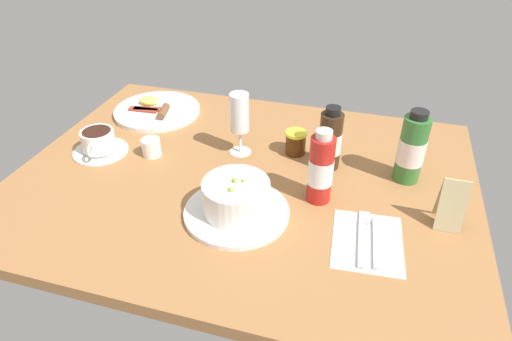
% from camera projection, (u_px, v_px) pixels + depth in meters
% --- Properties ---
extents(ground_plane, '(1.10, 0.84, 0.03)m').
position_uv_depth(ground_plane, '(244.00, 181.00, 1.09)').
color(ground_plane, '#9E6B3D').
extents(porridge_bowl, '(0.23, 0.23, 0.09)m').
position_uv_depth(porridge_bowl, '(236.00, 200.00, 0.94)').
color(porridge_bowl, white).
rests_on(porridge_bowl, ground_plane).
extents(cutlery_setting, '(0.15, 0.19, 0.01)m').
position_uv_depth(cutlery_setting, '(368.00, 240.00, 0.89)').
color(cutlery_setting, white).
rests_on(cutlery_setting, ground_plane).
extents(coffee_cup, '(0.14, 0.14, 0.06)m').
position_uv_depth(coffee_cup, '(98.00, 144.00, 1.15)').
color(coffee_cup, white).
rests_on(coffee_cup, ground_plane).
extents(creamer_jug, '(0.06, 0.05, 0.05)m').
position_uv_depth(creamer_jug, '(151.00, 147.00, 1.15)').
color(creamer_jug, white).
rests_on(creamer_jug, ground_plane).
extents(wine_glass, '(0.06, 0.06, 0.17)m').
position_uv_depth(wine_glass, '(240.00, 116.00, 1.11)').
color(wine_glass, white).
rests_on(wine_glass, ground_plane).
extents(jam_jar, '(0.05, 0.05, 0.06)m').
position_uv_depth(jam_jar, '(296.00, 142.00, 1.15)').
color(jam_jar, '#4F280D').
rests_on(jam_jar, ground_plane).
extents(sauce_bottle_red, '(0.06, 0.06, 0.18)m').
position_uv_depth(sauce_bottle_red, '(321.00, 169.00, 0.96)').
color(sauce_bottle_red, '#B21E19').
rests_on(sauce_bottle_red, ground_plane).
extents(sauce_bottle_brown, '(0.06, 0.06, 0.16)m').
position_uv_depth(sauce_bottle_brown, '(330.00, 140.00, 1.08)').
color(sauce_bottle_brown, '#382314').
rests_on(sauce_bottle_brown, ground_plane).
extents(sauce_bottle_green, '(0.06, 0.06, 0.18)m').
position_uv_depth(sauce_bottle_green, '(412.00, 149.00, 1.03)').
color(sauce_bottle_green, '#337233').
rests_on(sauce_bottle_green, ground_plane).
extents(breakfast_plate, '(0.26, 0.26, 0.04)m').
position_uv_depth(breakfast_plate, '(157.00, 110.00, 1.35)').
color(breakfast_plate, white).
rests_on(breakfast_plate, ground_plane).
extents(menu_card, '(0.05, 0.06, 0.11)m').
position_uv_depth(menu_card, '(452.00, 202.00, 0.91)').
color(menu_card, tan).
rests_on(menu_card, ground_plane).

